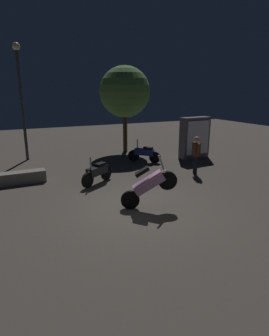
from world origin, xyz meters
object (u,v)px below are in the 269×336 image
object	(u,v)px
motorcycle_blue_parked_right	(144,153)
kiosk_billboard	(195,138)
motorcycle_black_parked_left	(97,172)
streetlamp_near	(20,89)
motorcycle_pink_foreground	(149,185)
person_rider_beside	(196,152)

from	to	relation	value
motorcycle_blue_parked_right	kiosk_billboard	size ratio (longest dim) A/B	0.60
motorcycle_black_parked_left	kiosk_billboard	size ratio (longest dim) A/B	0.69
motorcycle_black_parked_left	streetlamp_near	distance (m)	6.29
motorcycle_pink_foreground	streetlamp_near	xyz separation A→B (m)	(-2.73, 7.98, 2.72)
streetlamp_near	kiosk_billboard	world-z (taller)	streetlamp_near
kiosk_billboard	motorcycle_pink_foreground	bearing A→B (deg)	38.74
kiosk_billboard	person_rider_beside	bearing A→B (deg)	50.66
streetlamp_near	person_rider_beside	bearing A→B (deg)	-41.98
motorcycle_pink_foreground	streetlamp_near	distance (m)	8.86
motorcycle_blue_parked_right	kiosk_billboard	distance (m)	2.82
motorcycle_black_parked_left	person_rider_beside	distance (m)	4.20
streetlamp_near	kiosk_billboard	xyz separation A→B (m)	(7.87, -3.23, -2.41)
motorcycle_black_parked_left	motorcycle_pink_foreground	bearing A→B (deg)	70.09
motorcycle_pink_foreground	motorcycle_blue_parked_right	xyz separation A→B (m)	(2.40, 5.05, -0.31)
motorcycle_black_parked_left	streetlamp_near	xyz separation A→B (m)	(-2.06, 5.12, 3.02)
motorcycle_black_parked_left	motorcycle_blue_parked_right	xyz separation A→B (m)	(3.08, 2.19, 0.00)
streetlamp_near	kiosk_billboard	size ratio (longest dim) A/B	2.63
streetlamp_near	motorcycle_pink_foreground	bearing A→B (deg)	-71.08
motorcycle_pink_foreground	kiosk_billboard	bearing A→B (deg)	64.34
motorcycle_black_parked_left	motorcycle_blue_parked_right	bearing A→B (deg)	-177.72
streetlamp_near	motorcycle_blue_parked_right	bearing A→B (deg)	-29.70
motorcycle_black_parked_left	motorcycle_blue_parked_right	size ratio (longest dim) A/B	1.15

